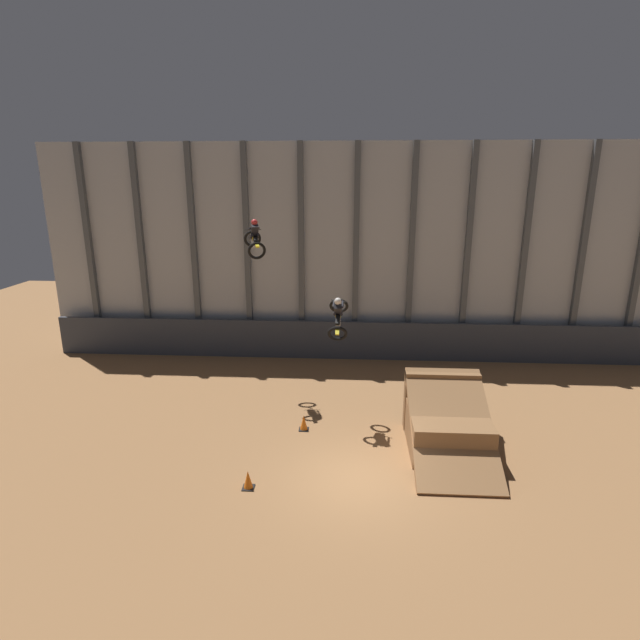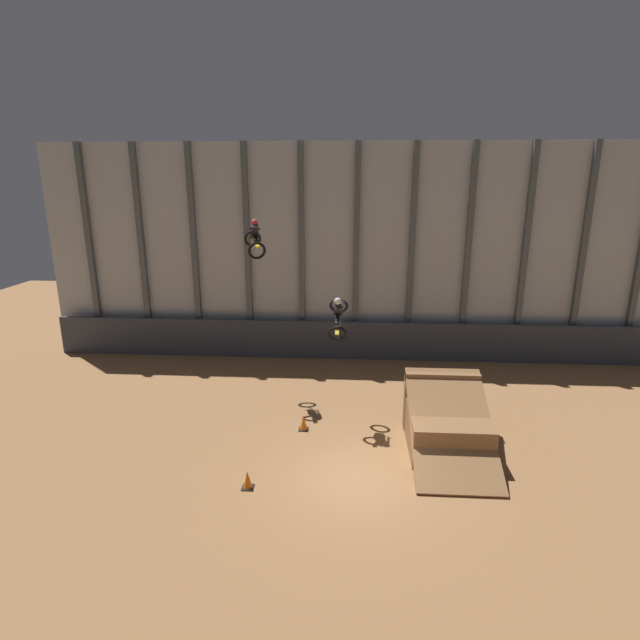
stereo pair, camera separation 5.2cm
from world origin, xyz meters
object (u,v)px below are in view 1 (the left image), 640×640
Objects in this scene: traffic_cone_near_ramp at (304,423)px; rider_bike_right_air at (338,315)px; dirt_ramp at (446,423)px; rider_bike_left_air at (255,239)px; traffic_cone_arena_edge at (248,480)px.

rider_bike_right_air is at bearing 38.33° from traffic_cone_near_ramp.
dirt_ramp is at bearing -23.42° from rider_bike_right_air.
traffic_cone_arena_edge is (0.96, -7.33, -6.38)m from rider_bike_left_air.
rider_bike_right_air is 6.65m from traffic_cone_arena_edge.
traffic_cone_near_ramp is at bearing -74.99° from rider_bike_left_air.
rider_bike_left_air is at bearing 97.48° from traffic_cone_arena_edge.
traffic_cone_near_ramp is at bearing -141.05° from rider_bike_right_air.
traffic_cone_arena_edge is (-1.34, -3.76, 0.00)m from traffic_cone_near_ramp.
rider_bike_right_air reaches higher than traffic_cone_near_ramp.
rider_bike_left_air reaches higher than traffic_cone_near_ramp.
rider_bike_right_air reaches higher than dirt_ramp.
traffic_cone_arena_edge is at bearing -100.30° from rider_bike_left_air.
rider_bike_left_air is 1.03× the size of rider_bike_right_air.
rider_bike_right_air is 3.15× the size of traffic_cone_arena_edge.
dirt_ramp is 7.83× the size of traffic_cone_arena_edge.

